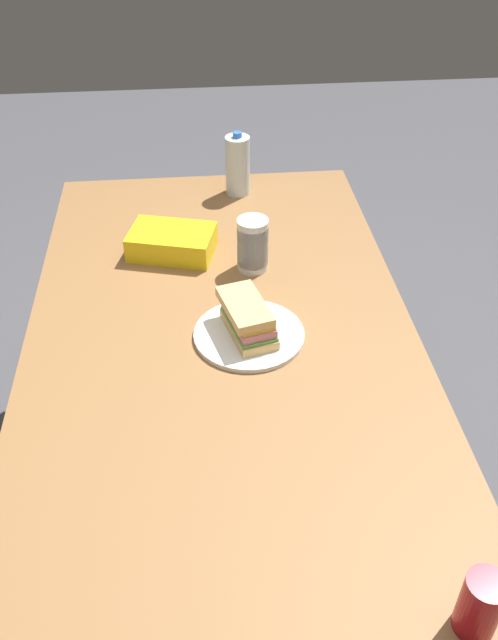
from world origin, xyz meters
The scene contains 8 objects.
ground_plane centered at (0.00, 0.00, 0.00)m, with size 8.00×8.00×0.00m, color #4C4C51.
dining_table centered at (0.00, 0.00, 0.69)m, with size 1.83×0.94×0.78m.
paper_plate centered at (0.05, -0.06, 0.78)m, with size 0.27×0.27×0.01m, color white.
sandwich centered at (0.06, -0.06, 0.83)m, with size 0.20×0.14×0.08m.
soda_can_red centered at (-0.69, -0.35, 0.84)m, with size 0.07×0.07×0.12m, color maroon.
chip_bag centered at (0.44, 0.11, 0.81)m, with size 0.23×0.15×0.07m, color yellow.
water_bottle_tall centered at (0.79, -0.10, 0.87)m, with size 0.08×0.08×0.20m.
plastic_cup_stack centered at (0.35, -0.10, 0.85)m, with size 0.08×0.08×0.15m.
Camera 1 is at (-1.19, 0.06, 1.81)m, focal length 38.03 mm.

